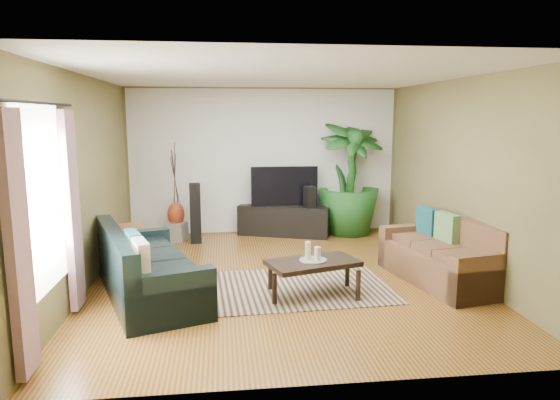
{
  "coord_description": "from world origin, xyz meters",
  "views": [
    {
      "loc": [
        -0.79,
        -6.47,
        2.18
      ],
      "look_at": [
        0.0,
        0.2,
        1.05
      ],
      "focal_mm": 32.0,
      "sensor_mm": 36.0,
      "label": 1
    }
  ],
  "objects": [
    {
      "name": "side_table",
      "position": [
        -2.21,
        0.93,
        0.28
      ],
      "size": [
        0.65,
        0.65,
        0.57
      ],
      "primitive_type": "cube",
      "rotation": [
        0.0,
        0.0,
        0.24
      ],
      "color": "brown",
      "rests_on": "floor"
    },
    {
      "name": "pedestal",
      "position": [
        -1.6,
        2.32,
        0.16
      ],
      "size": [
        0.42,
        0.42,
        0.33
      ],
      "primitive_type": "cube",
      "rotation": [
        0.0,
        0.0,
        -0.34
      ],
      "color": "#969693",
      "rests_on": "floor"
    },
    {
      "name": "curtain_rod",
      "position": [
        -2.43,
        -1.6,
        2.3
      ],
      "size": [
        0.03,
        1.9,
        0.03
      ],
      "primitive_type": "cylinder",
      "rotation": [
        1.57,
        0.0,
        0.0
      ],
      "color": "black",
      "rests_on": "ground"
    },
    {
      "name": "wall_front",
      "position": [
        0.0,
        -2.75,
        1.35
      ],
      "size": [
        5.0,
        0.0,
        5.0
      ],
      "primitive_type": "plane",
      "rotation": [
        -1.57,
        0.0,
        0.0
      ],
      "color": "olive",
      "rests_on": "ground"
    },
    {
      "name": "wall_right",
      "position": [
        2.5,
        0.0,
        1.35
      ],
      "size": [
        0.0,
        5.5,
        5.5
      ],
      "primitive_type": "plane",
      "rotation": [
        1.57,
        0.0,
        -1.57
      ],
      "color": "olive",
      "rests_on": "ground"
    },
    {
      "name": "speaker_right",
      "position": [
        0.77,
        2.23,
        0.47
      ],
      "size": [
        0.22,
        0.23,
        0.94
      ],
      "primitive_type": "cube",
      "rotation": [
        0.0,
        0.0,
        0.31
      ],
      "color": "black",
      "rests_on": "floor"
    },
    {
      "name": "potted_plant",
      "position": [
        1.56,
        2.5,
        1.05
      ],
      "size": [
        1.37,
        1.37,
        2.1
      ],
      "primitive_type": "imported",
      "rotation": [
        0.0,
        0.0,
        0.18
      ],
      "color": "#1A4F1B",
      "rests_on": "floor"
    },
    {
      "name": "speaker_left",
      "position": [
        -1.25,
        2.12,
        0.52
      ],
      "size": [
        0.2,
        0.22,
        1.04
      ],
      "primitive_type": "cube",
      "rotation": [
        0.0,
        0.0,
        0.06
      ],
      "color": "black",
      "rests_on": "floor"
    },
    {
      "name": "floor",
      "position": [
        0.0,
        0.0,
        0.0
      ],
      "size": [
        5.5,
        5.5,
        0.0
      ],
      "primitive_type": "plane",
      "color": "olive",
      "rests_on": "ground"
    },
    {
      "name": "candle_mid",
      "position": [
        0.34,
        -0.73,
        0.54
      ],
      "size": [
        0.07,
        0.07,
        0.17
      ],
      "primitive_type": "cylinder",
      "color": "beige",
      "rests_on": "candle_tray"
    },
    {
      "name": "curtain_near",
      "position": [
        -2.43,
        -2.35,
        1.15
      ],
      "size": [
        0.08,
        0.35,
        2.2
      ],
      "primitive_type": "cube",
      "color": "gray",
      "rests_on": "ground"
    },
    {
      "name": "sofa_left",
      "position": [
        -1.68,
        -0.47,
        0.42
      ],
      "size": [
        1.64,
        2.42,
        0.85
      ],
      "primitive_type": "cube",
      "rotation": [
        0.0,
        0.0,
        1.91
      ],
      "color": "black",
      "rests_on": "floor"
    },
    {
      "name": "window_pane",
      "position": [
        -2.48,
        -1.6,
        1.4
      ],
      "size": [
        0.0,
        1.8,
        1.8
      ],
      "primitive_type": "plane",
      "rotation": [
        1.57,
        0.0,
        1.57
      ],
      "color": "white",
      "rests_on": "ground"
    },
    {
      "name": "wall_left",
      "position": [
        -2.5,
        0.0,
        1.35
      ],
      "size": [
        0.0,
        5.5,
        5.5
      ],
      "primitive_type": "plane",
      "rotation": [
        1.57,
        0.0,
        1.57
      ],
      "color": "olive",
      "rests_on": "ground"
    },
    {
      "name": "sofa_right",
      "position": [
        2.06,
        -0.37,
        0.42
      ],
      "size": [
        1.15,
        1.93,
        0.85
      ],
      "primitive_type": "cube",
      "rotation": [
        0.0,
        0.0,
        -1.37
      ],
      "color": "brown",
      "rests_on": "floor"
    },
    {
      "name": "candle_short",
      "position": [
        0.37,
        -0.63,
        0.53
      ],
      "size": [
        0.07,
        0.07,
        0.14
      ],
      "primitive_type": "cylinder",
      "color": "silver",
      "rests_on": "candle_tray"
    },
    {
      "name": "plant_pot",
      "position": [
        1.56,
        2.5,
        0.15
      ],
      "size": [
        0.39,
        0.39,
        0.3
      ],
      "primitive_type": "cylinder",
      "color": "black",
      "rests_on": "floor"
    },
    {
      "name": "curtain_far",
      "position": [
        -2.43,
        -0.85,
        1.15
      ],
      "size": [
        0.08,
        0.35,
        2.2
      ],
      "primitive_type": "cube",
      "color": "gray",
      "rests_on": "ground"
    },
    {
      "name": "television",
      "position": [
        0.35,
        2.5,
        0.92
      ],
      "size": [
        1.22,
        0.07,
        0.72
      ],
      "primitive_type": "cube",
      "color": "black",
      "rests_on": "tv_stand"
    },
    {
      "name": "backwall_panel",
      "position": [
        0.0,
        2.74,
        1.35
      ],
      "size": [
        4.9,
        0.0,
        4.9
      ],
      "primitive_type": "plane",
      "rotation": [
        1.57,
        0.0,
        0.0
      ],
      "color": "white",
      "rests_on": "ground"
    },
    {
      "name": "area_rug",
      "position": [
        0.18,
        -0.39,
        0.01
      ],
      "size": [
        2.38,
        1.75,
        0.01
      ],
      "primitive_type": "cube",
      "rotation": [
        0.0,
        0.0,
        0.05
      ],
      "color": "tan",
      "rests_on": "floor"
    },
    {
      "name": "tv_stand",
      "position": [
        0.35,
        2.5,
        0.28
      ],
      "size": [
        1.74,
        1.03,
        0.56
      ],
      "primitive_type": "cube",
      "rotation": [
        0.0,
        0.0,
        -0.34
      ],
      "color": "black",
      "rests_on": "floor"
    },
    {
      "name": "vase",
      "position": [
        -1.6,
        2.32,
        0.47
      ],
      "size": [
        0.3,
        0.3,
        0.42
      ],
      "primitive_type": "ellipsoid",
      "color": "#9D361C",
      "rests_on": "pedestal"
    },
    {
      "name": "candle_tall",
      "position": [
        0.24,
        -0.66,
        0.57
      ],
      "size": [
        0.07,
        0.07,
        0.22
      ],
      "primitive_type": "cylinder",
      "color": "beige",
      "rests_on": "candle_tray"
    },
    {
      "name": "candle_tray",
      "position": [
        0.3,
        -0.69,
        0.45
      ],
      "size": [
        0.33,
        0.33,
        0.01
      ],
      "primitive_type": "cylinder",
      "color": "gray",
      "rests_on": "coffee_table"
    },
    {
      "name": "coffee_table",
      "position": [
        0.3,
        -0.69,
        0.22
      ],
      "size": [
        1.21,
        0.88,
        0.44
      ],
      "primitive_type": "cube",
      "rotation": [
        0.0,
        0.0,
        0.3
      ],
      "color": "black",
      "rests_on": "floor"
    },
    {
      "name": "ceiling",
      "position": [
        0.0,
        0.0,
        2.7
      ],
      "size": [
        5.5,
        5.5,
        0.0
      ],
      "primitive_type": "plane",
      "rotation": [
        3.14,
        0.0,
        0.0
      ],
      "color": "white",
      "rests_on": "ground"
    },
    {
      "name": "wall_back",
      "position": [
        0.0,
        2.75,
        1.35
      ],
      "size": [
        5.0,
        0.0,
        5.0
      ],
      "primitive_type": "plane",
      "rotation": [
        1.57,
        0.0,
        0.0
      ],
      "color": "olive",
      "rests_on": "ground"
    }
  ]
}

